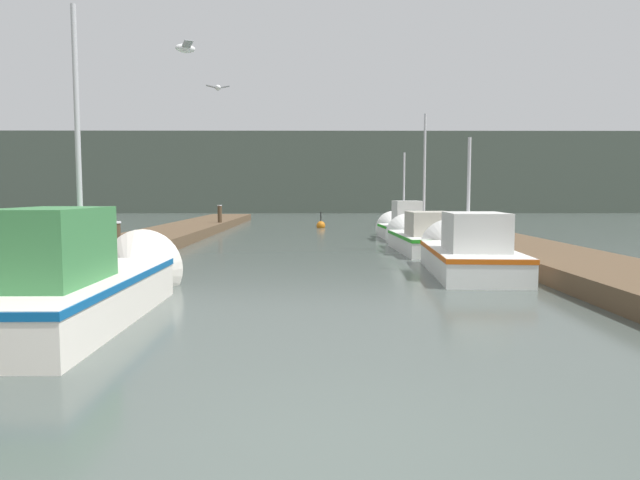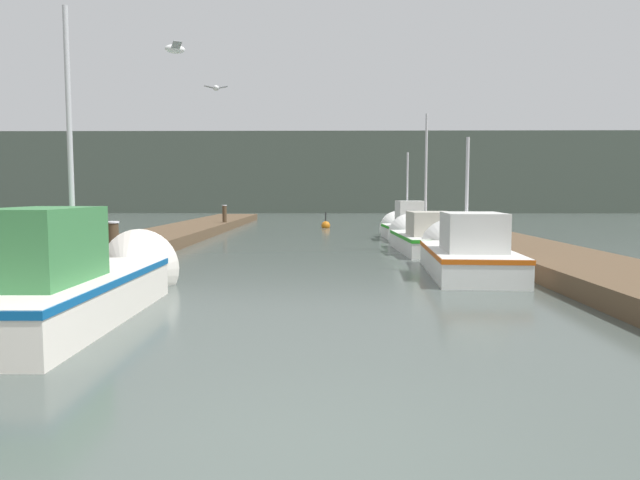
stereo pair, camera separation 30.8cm
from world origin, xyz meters
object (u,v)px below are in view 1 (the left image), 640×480
Objects in this scene: fishing_boat_1 at (466,252)px; seagull_lead at (218,88)px; fishing_boat_0 at (89,281)px; seagull_1 at (185,48)px; mooring_piling_1 at (115,250)px; channel_buoy at (321,225)px; fishing_boat_3 at (402,228)px; mooring_piling_2 at (220,218)px; mooring_piling_0 at (493,243)px; fishing_boat_2 at (421,237)px.

seagull_lead is at bearing -175.71° from fishing_boat_1.
fishing_boat_0 reaches higher than seagull_1.
mooring_piling_1 is 2.26× the size of seagull_lead.
fishing_boat_0 is 6.34m from seagull_lead.
seagull_1 is at bearing -95.24° from channel_buoy.
fishing_boat_1 is 4.22× the size of mooring_piling_1.
channel_buoy is at bearing -110.18° from seagull_lead.
mooring_piling_2 is (-8.41, 4.86, 0.20)m from fishing_boat_3.
fishing_boat_3 is at bearing 136.95° from seagull_1.
seagull_lead is at bearing 75.54° from fishing_boat_0.
fishing_boat_0 is 10.50× the size of seagull_lead.
seagull_1 is at bearing -59.23° from mooring_piling_1.
seagull_lead reaches higher than mooring_piling_0.
fishing_boat_0 is 8.70m from fishing_boat_1.
mooring_piling_2 is 20.78m from seagull_1.
seagull_lead reaches higher than seagull_1.
fishing_boat_3 is 8.30× the size of seagull_lead.
mooring_piling_2 is (-1.31, 19.69, 0.12)m from fishing_boat_0.
fishing_boat_0 is 1.08× the size of fishing_boat_2.
fishing_boat_2 reaches higher than fishing_boat_3.
seagull_1 is at bearing -20.10° from fishing_boat_0.
seagull_lead is at bearing -80.31° from mooring_piling_2.
seagull_lead is at bearing 26.07° from mooring_piling_1.
mooring_piling_2 is at bearing 123.72° from fishing_boat_1.
seagull_1 reaches higher than fishing_boat_3.
fishing_boat_0 is 4.65× the size of mooring_piling_1.
fishing_boat_0 is 12.32m from fishing_boat_2.
mooring_piling_1 is 2.30× the size of seagull_1.
mooring_piling_1 is (-9.18, -2.45, 0.08)m from mooring_piling_0.
fishing_boat_2 is 12.48m from seagull_1.
fishing_boat_1 is at bearing -78.56° from channel_buoy.
fishing_boat_2 reaches higher than seagull_1.
fishing_boat_0 is 10.71× the size of seagull_1.
fishing_boat_2 reaches higher than channel_buoy.
seagull_1 reaches higher than mooring_piling_2.
seagull_1 is (-6.54, -6.89, 3.37)m from mooring_piling_0.
fishing_boat_3 reaches higher than mooring_piling_1.
mooring_piling_2 reaches higher than channel_buoy.
fishing_boat_2 is 12.12m from channel_buoy.
fishing_boat_2 is 9.94× the size of seagull_1.
fishing_boat_3 is at bearing 87.42° from fishing_boat_2.
fishing_boat_3 is 3.68× the size of mooring_piling_1.
channel_buoy is 1.77× the size of seagull_1.
fishing_boat_1 is 5.19m from fishing_boat_2.
seagull_lead is at bearing -123.12° from fishing_boat_3.
channel_buoy is at bearing 103.94° from fishing_boat_2.
seagull_lead reaches higher than mooring_piling_2.
fishing_boat_0 is 3.86m from seagull_1.
fishing_boat_3 is 4.78× the size of channel_buoy.
fishing_boat_0 reaches higher than seagull_lead.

